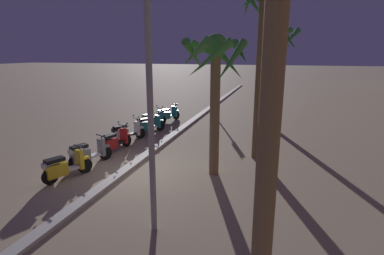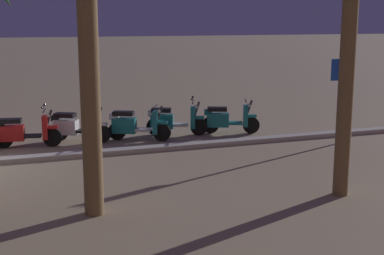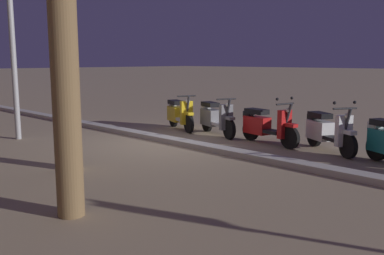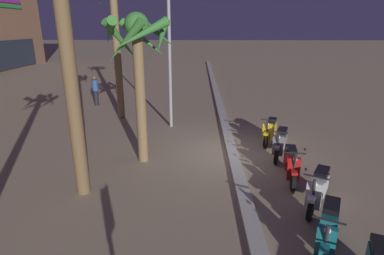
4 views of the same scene
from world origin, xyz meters
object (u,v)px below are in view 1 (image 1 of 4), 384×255
scooter_teal_mid_front (148,125)px  scooter_yellow_far_back (64,167)px  crossing_sign (215,94)px  palm_tree_mid_walkway (216,70)px  scooter_teal_mid_rear (168,114)px  scooter_teal_lead_nearest (152,120)px  palm_tree_near_sign (262,30)px  scooter_red_last_in_row (114,141)px  scooter_grey_tail_end (87,154)px  scooter_white_mid_centre (126,132)px  palm_tree_by_mall_entrance (279,52)px  street_lamp (148,55)px

scooter_teal_mid_front → scooter_yellow_far_back: size_ratio=1.02×
crossing_sign → palm_tree_mid_walkway: bearing=12.3°
scooter_teal_mid_rear → palm_tree_mid_walkway: size_ratio=0.36×
scooter_teal_lead_nearest → palm_tree_mid_walkway: size_ratio=0.38×
scooter_teal_mid_front → palm_tree_near_sign: palm_tree_near_sign is taller
scooter_teal_mid_front → scooter_red_last_in_row: 3.11m
scooter_grey_tail_end → scooter_white_mid_centre: bearing=-177.5°
palm_tree_by_mall_entrance → street_lamp: 10.99m
palm_tree_by_mall_entrance → scooter_teal_lead_nearest: bearing=-77.4°
scooter_grey_tail_end → palm_tree_mid_walkway: size_ratio=0.37×
scooter_white_mid_centre → scooter_grey_tail_end: (3.20, 0.14, 0.01)m
scooter_teal_lead_nearest → palm_tree_mid_walkway: (5.50, 4.77, 3.13)m
scooter_teal_mid_rear → scooter_teal_mid_front: 2.94m
scooter_teal_lead_nearest → scooter_red_last_in_row: bearing=2.7°
scooter_teal_lead_nearest → scooter_grey_tail_end: 6.09m
scooter_white_mid_centre → scooter_grey_tail_end: 3.20m
palm_tree_mid_walkway → scooter_teal_lead_nearest: bearing=-139.1°
scooter_grey_tail_end → palm_tree_by_mall_entrance: (-7.56, 6.50, 3.70)m
street_lamp → scooter_teal_mid_rear: bearing=-160.6°
palm_tree_by_mall_entrance → palm_tree_mid_walkway: 7.23m
scooter_white_mid_centre → palm_tree_near_sign: palm_tree_near_sign is taller
scooter_teal_mid_rear → scooter_yellow_far_back: (9.12, -0.15, 0.00)m
scooter_yellow_far_back → palm_tree_near_sign: bearing=124.7°
scooter_teal_mid_front → crossing_sign: bearing=156.5°
scooter_red_last_in_row → crossing_sign: 8.89m
scooter_grey_tail_end → scooter_yellow_far_back: bearing=2.8°
scooter_teal_lead_nearest → scooter_grey_tail_end: scooter_teal_lead_nearest is taller
crossing_sign → palm_tree_by_mall_entrance: (2.63, 3.90, 2.65)m
scooter_teal_lead_nearest → palm_tree_by_mall_entrance: (-1.47, 6.59, 3.71)m
scooter_teal_mid_rear → scooter_teal_lead_nearest: bearing=-10.3°
scooter_grey_tail_end → scooter_yellow_far_back: size_ratio=1.04×
scooter_white_mid_centre → palm_tree_near_sign: bearing=85.5°
scooter_white_mid_centre → palm_tree_mid_walkway: bearing=61.6°
scooter_red_last_in_row → crossing_sign: crossing_sign is taller
scooter_grey_tail_end → crossing_sign: crossing_sign is taller
crossing_sign → palm_tree_near_sign: palm_tree_near_sign is taller
palm_tree_near_sign → crossing_sign: bearing=-155.9°
crossing_sign → scooter_yellow_far_back: bearing=-12.4°
scooter_teal_lead_nearest → scooter_white_mid_centre: (2.90, -0.05, 0.00)m
crossing_sign → street_lamp: bearing=6.3°
scooter_white_mid_centre → scooter_red_last_in_row: size_ratio=0.89×
scooter_grey_tail_end → street_lamp: bearing=52.2°
palm_tree_near_sign → palm_tree_mid_walkway: size_ratio=1.43×
scooter_teal_lead_nearest → crossing_sign: size_ratio=0.74×
palm_tree_near_sign → palm_tree_by_mall_entrance: palm_tree_near_sign is taller
scooter_yellow_far_back → scooter_teal_lead_nearest: bearing=-178.8°
scooter_teal_mid_rear → scooter_red_last_in_row: 6.05m
scooter_teal_mid_rear → crossing_sign: size_ratio=0.70×
scooter_teal_mid_front → palm_tree_near_sign: size_ratio=0.25×
scooter_white_mid_centre → palm_tree_near_sign: 7.56m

